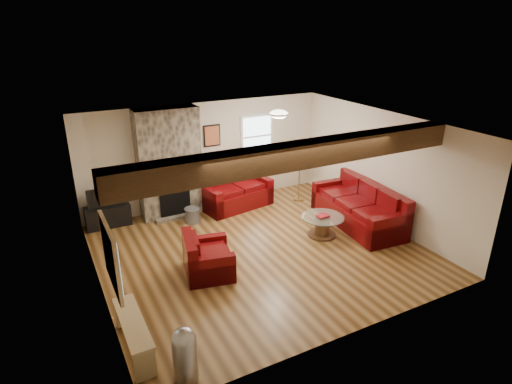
% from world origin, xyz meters
% --- Properties ---
extents(room, '(8.00, 8.00, 8.00)m').
position_xyz_m(room, '(0.00, 0.00, 1.25)').
color(room, '#573617').
rests_on(room, ground).
extents(floor, '(6.00, 6.00, 0.00)m').
position_xyz_m(floor, '(0.00, 0.00, 0.00)').
color(floor, '#573617').
rests_on(floor, ground).
extents(oak_beam, '(6.00, 0.36, 0.38)m').
position_xyz_m(oak_beam, '(0.00, -1.25, 2.31)').
color(oak_beam, '#321F0F').
rests_on(oak_beam, room).
extents(chimney_breast, '(1.40, 0.67, 2.50)m').
position_xyz_m(chimney_breast, '(-1.00, 2.49, 1.22)').
color(chimney_breast, '#343028').
rests_on(chimney_breast, floor).
extents(back_window, '(0.90, 0.08, 1.10)m').
position_xyz_m(back_window, '(1.35, 2.71, 1.55)').
color(back_window, white).
rests_on(back_window, room).
extents(hatch_window, '(0.08, 1.00, 0.90)m').
position_xyz_m(hatch_window, '(-2.96, -1.50, 1.45)').
color(hatch_window, tan).
rests_on(hatch_window, room).
extents(ceiling_dome, '(0.40, 0.40, 0.18)m').
position_xyz_m(ceiling_dome, '(0.90, 0.90, 2.44)').
color(ceiling_dome, beige).
rests_on(ceiling_dome, room).
extents(artwork_back, '(0.42, 0.06, 0.52)m').
position_xyz_m(artwork_back, '(0.15, 2.71, 1.70)').
color(artwork_back, black).
rests_on(artwork_back, room).
extents(artwork_right, '(0.06, 0.55, 0.42)m').
position_xyz_m(artwork_right, '(2.96, 0.30, 1.75)').
color(artwork_right, black).
rests_on(artwork_right, room).
extents(sofa_three, '(1.20, 2.45, 0.91)m').
position_xyz_m(sofa_three, '(2.48, 0.06, 0.46)').
color(sofa_three, '#460505').
rests_on(sofa_three, floor).
extents(loveseat, '(1.81, 1.23, 0.89)m').
position_xyz_m(loveseat, '(0.50, 2.23, 0.44)').
color(loveseat, '#460505').
rests_on(loveseat, floor).
extents(armchair_red, '(0.99, 1.08, 0.75)m').
position_xyz_m(armchair_red, '(-1.20, -0.28, 0.38)').
color(armchair_red, '#460505').
rests_on(armchair_red, floor).
extents(coffee_table, '(0.89, 0.89, 0.47)m').
position_xyz_m(coffee_table, '(1.46, -0.04, 0.22)').
color(coffee_table, '#4A2F17').
rests_on(coffee_table, floor).
extents(tv_cabinet, '(0.95, 0.38, 0.48)m').
position_xyz_m(tv_cabinet, '(-2.45, 2.53, 0.24)').
color(tv_cabinet, black).
rests_on(tv_cabinet, floor).
extents(television, '(0.79, 0.10, 0.45)m').
position_xyz_m(television, '(-2.45, 2.53, 0.70)').
color(television, black).
rests_on(television, tv_cabinet).
extents(floor_lamp, '(0.38, 0.38, 1.50)m').
position_xyz_m(floor_lamp, '(2.09, 1.84, 1.28)').
color(floor_lamp, '#AC8B48').
rests_on(floor_lamp, floor).
extents(pine_bench, '(0.30, 1.28, 0.48)m').
position_xyz_m(pine_bench, '(-2.83, -1.63, 0.24)').
color(pine_bench, tan).
rests_on(pine_bench, floor).
extents(pedal_bin, '(0.33, 0.33, 0.78)m').
position_xyz_m(pedal_bin, '(-2.38, -2.45, 0.39)').
color(pedal_bin, '#A7A7AC').
rests_on(pedal_bin, floor).
extents(coal_bucket, '(0.37, 0.37, 0.34)m').
position_xyz_m(coal_bucket, '(-0.74, 1.86, 0.17)').
color(coal_bucket, slate).
rests_on(coal_bucket, floor).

